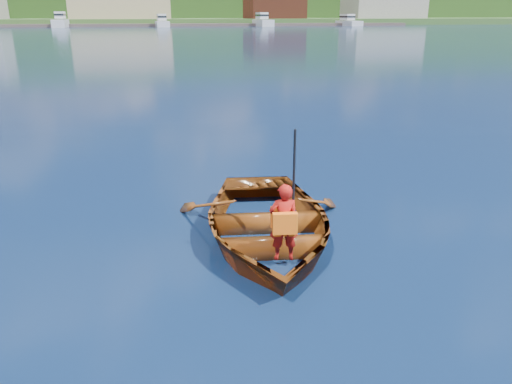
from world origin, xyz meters
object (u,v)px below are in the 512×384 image
Objects in this scene: child_paddler at (284,222)px; dock at (146,25)px; marina_yachts at (142,22)px; rowboat at (266,223)px.

child_paddler reaches higher than dock.
child_paddler is 0.01× the size of marina_yachts.
marina_yachts is at bearing 89.19° from rowboat.
rowboat is 142.77m from marina_yachts.
dock is at bearing 88.78° from child_paddler.
rowboat is 147.46m from dock.
rowboat is at bearing -91.24° from dock.
marina_yachts is (2.03, 142.75, 1.07)m from rowboat.
dock is (3.18, 147.42, 0.12)m from rowboat.
child_paddler is (0.01, -0.91, 0.39)m from rowboat.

